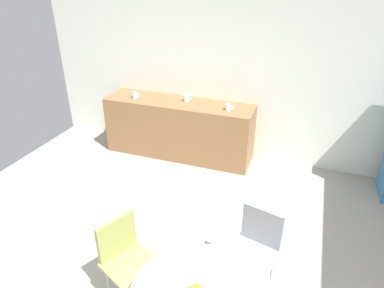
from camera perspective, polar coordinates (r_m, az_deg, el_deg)
name	(u,v)px	position (r m, az deg, el deg)	size (l,w,h in m)	color
wall_back	(230,74)	(5.22, 6.28, 11.51)	(6.00, 0.10, 2.60)	silver
counter_block	(179,129)	(5.40, -2.19, 2.59)	(2.31, 0.60, 0.90)	brown
chair_olive	(124,252)	(3.17, -11.26, -17.27)	(0.56, 0.56, 0.83)	silver
chair_gray	(257,242)	(3.26, 10.74, -15.76)	(0.51, 0.51, 0.83)	silver
mug_white	(228,107)	(4.92, 6.09, 6.14)	(0.13, 0.08, 0.09)	white
mug_green	(187,98)	(5.24, -0.91, 7.66)	(0.13, 0.08, 0.09)	white
mug_red	(135,95)	(5.44, -9.47, 8.04)	(0.13, 0.08, 0.09)	white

